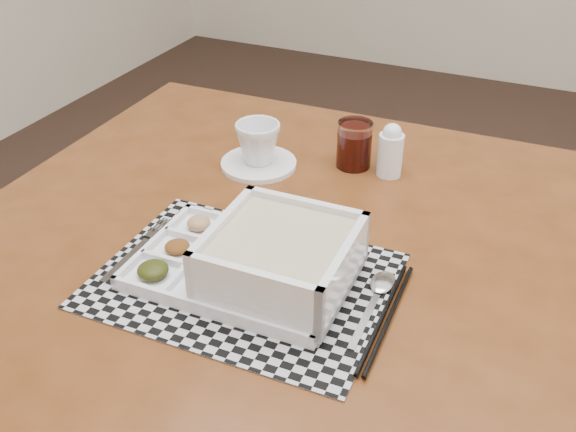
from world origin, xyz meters
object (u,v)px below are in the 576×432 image
(cup, at_px, (258,143))
(creamer_bottle, at_px, (391,151))
(dining_table, at_px, (273,276))
(serving_tray, at_px, (271,263))
(juice_glass, at_px, (354,146))

(cup, distance_m, creamer_bottle, 0.25)
(dining_table, distance_m, serving_tray, 0.17)
(cup, bearing_deg, creamer_bottle, 26.40)
(cup, height_order, juice_glass, juice_glass)
(juice_glass, bearing_deg, cup, -154.97)
(creamer_bottle, bearing_deg, cup, -163.25)
(serving_tray, relative_size, juice_glass, 3.57)
(cup, relative_size, juice_glass, 0.94)
(dining_table, bearing_deg, creamer_bottle, 68.35)
(dining_table, distance_m, creamer_bottle, 0.33)
(dining_table, height_order, creamer_bottle, creamer_bottle)
(cup, xyz_separation_m, juice_glass, (0.17, 0.08, -0.01))
(juice_glass, bearing_deg, serving_tray, -88.07)
(juice_glass, relative_size, creamer_bottle, 0.87)
(serving_tray, xyz_separation_m, creamer_bottle, (0.06, 0.40, 0.01))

